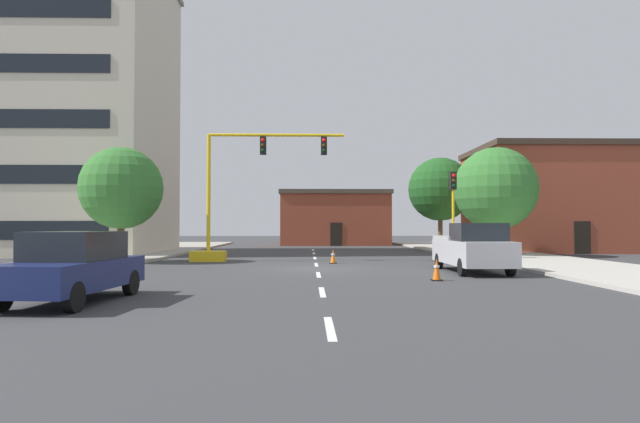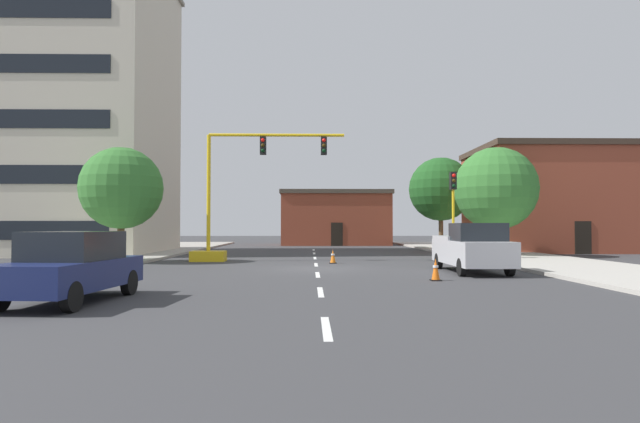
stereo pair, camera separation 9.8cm
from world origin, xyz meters
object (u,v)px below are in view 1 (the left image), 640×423
object	(u,v)px
traffic_light_pole_right	(453,196)
sedan_navy_near_left	(74,266)
traffic_cone_roadside_b	(333,257)
traffic_cone_roadside_a	(437,270)
tree_right_mid	(496,189)
traffic_signal_gantry	(227,220)
tree_left_near	(121,188)
pickup_truck_silver	(472,248)
tree_right_far	(440,189)

from	to	relation	value
traffic_light_pole_right	sedan_navy_near_left	size ratio (longest dim) A/B	1.03
traffic_cone_roadside_b	traffic_cone_roadside_a	bearing A→B (deg)	-70.19
traffic_light_pole_right	tree_right_mid	world-z (taller)	tree_right_mid
traffic_signal_gantry	tree_left_near	bearing A→B (deg)	-170.09
pickup_truck_silver	tree_right_mid	bearing A→B (deg)	66.53
traffic_light_pole_right	tree_left_near	size ratio (longest dim) A/B	0.81
traffic_light_pole_right	tree_right_far	distance (m)	14.39
sedan_navy_near_left	tree_right_mid	bearing A→B (deg)	48.60
traffic_signal_gantry	traffic_cone_roadside_a	bearing A→B (deg)	-50.41
traffic_signal_gantry	tree_right_mid	distance (m)	16.35
traffic_light_pole_right	traffic_cone_roadside_b	distance (m)	7.60
tree_right_mid	traffic_cone_roadside_b	bearing A→B (deg)	-151.04
tree_left_near	tree_right_mid	world-z (taller)	tree_right_mid
sedan_navy_near_left	tree_left_near	bearing A→B (deg)	104.62
pickup_truck_silver	tree_left_near	bearing A→B (deg)	158.94
tree_right_far	tree_right_mid	world-z (taller)	tree_right_far
traffic_signal_gantry	tree_right_far	xyz separation A→B (m)	(14.88, 14.29, 2.63)
tree_right_far	traffic_cone_roadside_b	size ratio (longest dim) A/B	10.50
tree_right_far	traffic_signal_gantry	bearing A→B (deg)	-136.16
tree_right_far	tree_right_mid	xyz separation A→B (m)	(0.89, -10.42, -0.65)
tree_right_mid	pickup_truck_silver	xyz separation A→B (m)	(-4.80, -11.06, -3.18)
tree_right_mid	traffic_cone_roadside_a	world-z (taller)	tree_right_mid
traffic_light_pole_right	tree_left_near	xyz separation A→B (m)	(-17.48, -1.14, 0.29)
sedan_navy_near_left	traffic_signal_gantry	bearing A→B (deg)	84.67
tree_right_mid	sedan_navy_near_left	xyz separation A→B (m)	(-17.23, -19.54, -3.27)
tree_right_far	sedan_navy_near_left	size ratio (longest dim) A/B	1.59
tree_left_near	tree_right_far	world-z (taller)	tree_right_far
traffic_cone_roadside_a	tree_right_far	bearing A→B (deg)	76.08
tree_right_mid	sedan_navy_near_left	distance (m)	26.25
traffic_signal_gantry	tree_right_far	bearing A→B (deg)	43.84
pickup_truck_silver	sedan_navy_near_left	distance (m)	15.04
tree_right_mid	tree_right_far	bearing A→B (deg)	94.86
tree_left_near	traffic_cone_roadside_b	xyz separation A→B (m)	(10.87, -0.85, -3.48)
traffic_light_pole_right	sedan_navy_near_left	xyz separation A→B (m)	(-13.64, -15.88, -2.64)
tree_left_near	sedan_navy_near_left	xyz separation A→B (m)	(3.85, -14.74, -2.93)
tree_right_mid	traffic_signal_gantry	bearing A→B (deg)	-166.23
tree_left_near	pickup_truck_silver	size ratio (longest dim) A/B	1.10
traffic_cone_roadside_a	traffic_light_pole_right	bearing A→B (deg)	72.20
traffic_cone_roadside_b	sedan_navy_near_left	bearing A→B (deg)	-116.83
traffic_light_pole_right	traffic_cone_roadside_a	bearing A→B (deg)	-107.80
traffic_light_pole_right	traffic_cone_roadside_a	xyz separation A→B (m)	(-3.45, -10.75, -3.15)
tree_left_near	traffic_cone_roadside_b	distance (m)	11.45
traffic_light_pole_right	pickup_truck_silver	bearing A→B (deg)	-99.29
traffic_light_pole_right	pickup_truck_silver	xyz separation A→B (m)	(-1.21, -7.40, -2.55)
tree_left_near	pickup_truck_silver	world-z (taller)	tree_left_near
traffic_signal_gantry	sedan_navy_near_left	xyz separation A→B (m)	(-1.46, -15.67, -1.30)
tree_right_far	pickup_truck_silver	distance (m)	22.17
traffic_cone_roadside_b	traffic_light_pole_right	bearing A→B (deg)	16.75
tree_right_far	pickup_truck_silver	world-z (taller)	tree_right_far
traffic_light_pole_right	tree_left_near	distance (m)	17.52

